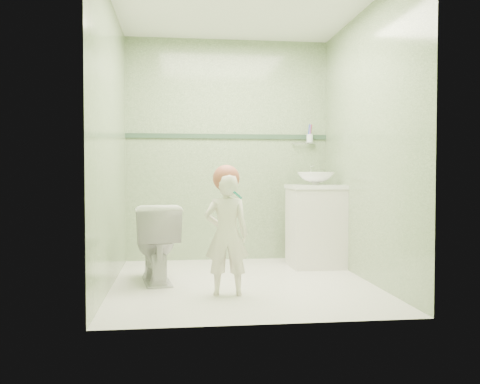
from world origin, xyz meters
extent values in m
plane|color=silver|center=(0.00, 0.00, 0.00)|extent=(2.50, 2.50, 0.00)
cube|color=gray|center=(0.00, 1.25, 1.20)|extent=(2.20, 0.04, 2.40)
cube|color=gray|center=(0.00, -1.25, 1.20)|extent=(2.20, 0.04, 2.40)
cube|color=gray|center=(-1.10, 0.00, 1.20)|extent=(0.04, 2.50, 2.40)
cube|color=gray|center=(1.10, 0.00, 1.20)|extent=(0.04, 2.50, 2.40)
plane|color=white|center=(0.00, 0.00, 2.40)|extent=(2.50, 2.50, 0.00)
cube|color=#2F4A37|center=(0.00, 1.24, 1.35)|extent=(2.20, 0.02, 0.05)
cube|color=silver|center=(0.84, 0.70, 0.40)|extent=(0.52, 0.50, 0.80)
cube|color=white|center=(0.84, 0.70, 0.81)|extent=(0.54, 0.52, 0.04)
imported|color=white|center=(0.84, 0.70, 0.89)|extent=(0.37, 0.37, 0.13)
cylinder|color=silver|center=(0.84, 0.90, 0.95)|extent=(0.03, 0.03, 0.18)
cylinder|color=silver|center=(0.84, 0.85, 1.03)|extent=(0.02, 0.12, 0.02)
cylinder|color=silver|center=(0.84, 1.20, 1.28)|extent=(0.26, 0.02, 0.02)
cylinder|color=silver|center=(0.90, 1.18, 1.33)|extent=(0.07, 0.07, 0.09)
cylinder|color=#985AC0|center=(0.90, 1.17, 1.40)|extent=(0.01, 0.01, 0.17)
cylinder|color=blue|center=(0.89, 1.17, 1.40)|extent=(0.01, 0.01, 0.17)
cylinder|color=#985AC0|center=(0.90, 1.17, 1.40)|extent=(0.01, 0.01, 0.17)
cylinder|color=#B42D37|center=(0.91, 1.19, 1.40)|extent=(0.01, 0.01, 0.17)
imported|color=white|center=(-0.74, 0.13, 0.34)|extent=(0.47, 0.72, 0.68)
imported|color=#EDE4CD|center=(-0.18, -0.43, 0.47)|extent=(0.36, 0.25, 0.94)
sphere|color=#AE5840|center=(-0.18, -0.41, 0.91)|extent=(0.21, 0.21, 0.21)
cylinder|color=#107D65|center=(-0.10, -0.57, 0.78)|extent=(0.08, 0.13, 0.06)
cube|color=white|center=(-0.16, -0.51, 0.82)|extent=(0.03, 0.03, 0.02)
camera|label=1|loc=(-0.56, -4.42, 0.94)|focal=38.96mm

